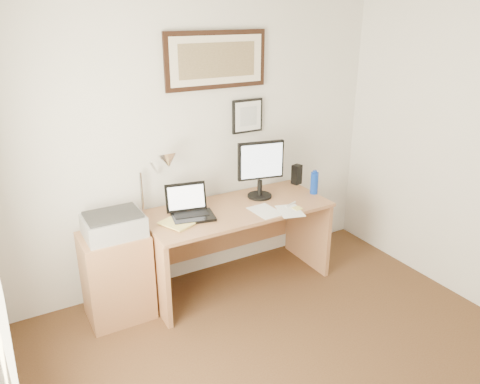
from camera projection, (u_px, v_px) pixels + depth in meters
wall_back at (201, 144)px, 4.07m from camera, size 3.50×0.02×2.50m
side_cabinet at (117, 276)px, 3.71m from camera, size 0.50×0.40×0.73m
water_bottle at (314, 183)px, 4.29m from camera, size 0.07×0.07×0.20m
bottle_cap at (315, 172)px, 4.25m from camera, size 0.04×0.04×0.02m
speaker at (297, 174)px, 4.54m from camera, size 0.10×0.10×0.19m
paper_sheet_a at (265, 211)px, 3.95m from camera, size 0.22×0.30×0.00m
paper_sheet_b at (290, 211)px, 3.95m from camera, size 0.26×0.32×0.00m
sticky_pad at (297, 208)px, 3.99m from camera, size 0.07×0.07×0.01m
marker_pen at (291, 204)px, 4.07m from camera, size 0.14×0.06×0.02m
book at (168, 228)px, 3.63m from camera, size 0.27×0.30×0.02m
desk at (233, 228)px, 4.18m from camera, size 1.60×0.70×0.75m
laptop at (190, 210)px, 3.84m from camera, size 0.38×0.36×0.26m
lcd_monitor at (261, 167)px, 4.14m from camera, size 0.42×0.22×0.52m
printer at (114, 224)px, 3.55m from camera, size 0.44×0.34×0.18m
desk_lamp at (165, 163)px, 3.75m from camera, size 0.29×0.27×0.53m
picture_large at (217, 60)px, 3.86m from camera, size 0.92×0.04×0.47m
picture_small at (247, 116)px, 4.18m from camera, size 0.30×0.03×0.30m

